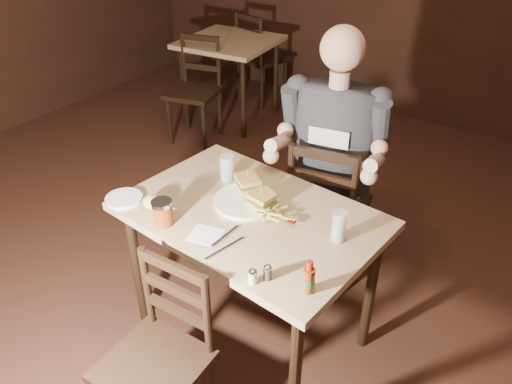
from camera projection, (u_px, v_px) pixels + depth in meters
The scene contains 24 objects.
room_shell at pixel (126, 88), 1.79m from camera, with size 7.00×7.00×7.00m.
main_table at pixel (250, 227), 2.29m from camera, with size 1.22×0.88×0.77m.
bg_table at pixel (230, 49), 4.58m from camera, with size 0.87×0.87×0.77m.
chair_far at pixel (328, 206), 2.84m from camera, with size 0.42×0.46×0.90m, color black, non-canonical shape.
chair_near at pixel (153, 366), 1.97m from camera, with size 0.38×0.42×0.82m, color black, non-canonical shape.
bg_chair_far at pixel (262, 58), 5.09m from camera, with size 0.42×0.46×0.91m, color black, non-canonical shape.
bg_chair_near at pixel (193, 92), 4.33m from camera, with size 0.41×0.45×0.89m, color black, non-canonical shape.
diner at pixel (333, 128), 2.52m from camera, with size 0.58×0.45×1.00m, color #333136, non-canonical shape.
dinner_plate at pixel (245, 202), 2.29m from camera, with size 0.29×0.29×0.02m, color white.
sandwich_left at pixel (248, 179), 2.35m from camera, with size 0.12×0.10×0.10m, color tan, non-canonical shape.
sandwich_right at pixel (261, 197), 2.23m from camera, with size 0.11×0.09×0.10m, color tan, non-canonical shape.
fries_pile at pixel (273, 210), 2.19m from camera, with size 0.25×0.17×0.04m, color #E2D15F, non-canonical shape.
ketchup_dollop at pixel (292, 221), 2.14m from camera, with size 0.04×0.04×0.01m, color maroon.
glass_left at pixel (227, 168), 2.44m from camera, with size 0.07×0.07×0.13m, color silver.
glass_right at pixel (339, 226), 2.03m from camera, with size 0.06×0.06×0.14m, color silver.
hot_sauce at pixel (309, 276), 1.78m from camera, with size 0.04×0.04×0.14m, color maroon, non-canonical shape.
salt_shaker at pixel (253, 277), 1.84m from camera, with size 0.03×0.03×0.06m, color white, non-canonical shape.
pepper_shaker at pixel (268, 273), 1.86m from camera, with size 0.03×0.03×0.06m, color #38332D, non-canonical shape.
syrup_dispenser at pixel (163, 213), 2.13m from camera, with size 0.09×0.09×0.12m, color maroon, non-canonical shape.
napkin at pixel (206, 235), 2.10m from camera, with size 0.13×0.12×0.00m, color white.
knife at pixel (225, 248), 2.02m from camera, with size 0.01×0.20×0.00m, color silver.
fork at pixel (225, 236), 2.08m from camera, with size 0.01×0.17×0.01m, color silver.
side_plate at pixel (124, 199), 2.31m from camera, with size 0.17×0.17×0.01m, color white.
bread_roll at pixel (153, 202), 2.23m from camera, with size 0.10×0.09×0.06m, color tan.
Camera 1 is at (1.34, -1.16, 2.06)m, focal length 35.00 mm.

